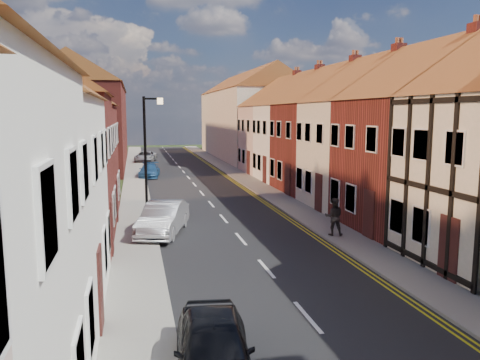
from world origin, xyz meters
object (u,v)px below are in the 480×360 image
object	(u,v)px
lamppost	(147,155)
car_distant	(146,157)
car_mid	(163,218)
car_far	(149,171)
pedestrian_right	(334,217)
car_near	(213,349)

from	to	relation	value
lamppost	car_distant	bearing A→B (deg)	88.90
car_mid	car_distant	world-z (taller)	car_mid
car_mid	car_far	world-z (taller)	car_mid
pedestrian_right	car_mid	bearing A→B (deg)	2.37
lamppost	car_near	size ratio (longest dim) A/B	1.54
lamppost	car_far	xyz separation A→B (m)	(0.61, 19.03, -2.97)
car_near	car_mid	bearing A→B (deg)	97.68
pedestrian_right	car_far	bearing A→B (deg)	-51.86
car_far	lamppost	bearing A→B (deg)	-85.56
car_near	car_far	world-z (taller)	car_near
car_near	car_distant	world-z (taller)	car_near
lamppost	car_near	world-z (taller)	lamppost
car_far	pedestrian_right	distance (m)	22.85
car_near	car_far	bearing A→B (deg)	96.85
car_distant	pedestrian_right	world-z (taller)	pedestrian_right
car_mid	car_distant	distance (m)	32.22
car_near	car_mid	world-z (taller)	car_mid
car_near	car_far	distance (m)	31.39
car_near	pedestrian_right	bearing A→B (deg)	60.86
car_far	car_distant	size ratio (longest dim) A/B	0.87
car_far	pedestrian_right	bearing A→B (deg)	-65.35
lamppost	car_near	xyz separation A→B (m)	(0.89, -12.36, -2.88)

